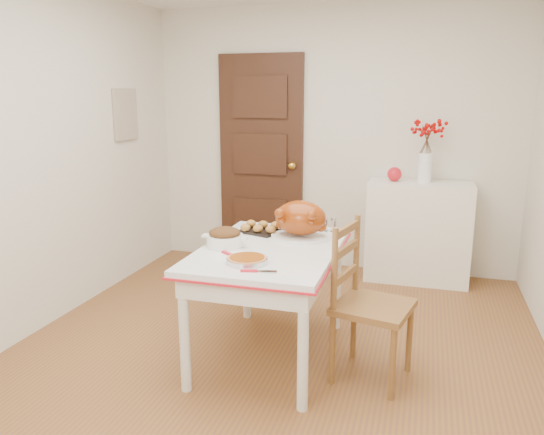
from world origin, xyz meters
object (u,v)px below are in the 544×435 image
(pumpkin_pie, at_px, (247,259))
(sideboard, at_px, (418,232))
(chair_oak, at_px, (374,303))
(turkey_platter, at_px, (301,220))
(kitchen_table, at_px, (270,302))

(pumpkin_pie, bearing_deg, sideboard, 66.77)
(chair_oak, relative_size, turkey_platter, 2.40)
(turkey_platter, height_order, pumpkin_pie, turkey_platter)
(turkey_platter, bearing_deg, kitchen_table, -106.80)
(sideboard, height_order, pumpkin_pie, sideboard)
(sideboard, distance_m, chair_oak, 1.88)
(sideboard, distance_m, turkey_platter, 1.74)
(sideboard, relative_size, kitchen_table, 0.74)
(chair_oak, bearing_deg, pumpkin_pie, 122.53)
(sideboard, bearing_deg, pumpkin_pie, -113.23)
(kitchen_table, height_order, turkey_platter, turkey_platter)
(sideboard, height_order, turkey_platter, turkey_platter)
(sideboard, relative_size, pumpkin_pie, 3.90)
(kitchen_table, distance_m, chair_oak, 0.68)
(pumpkin_pie, bearing_deg, turkey_platter, 74.27)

